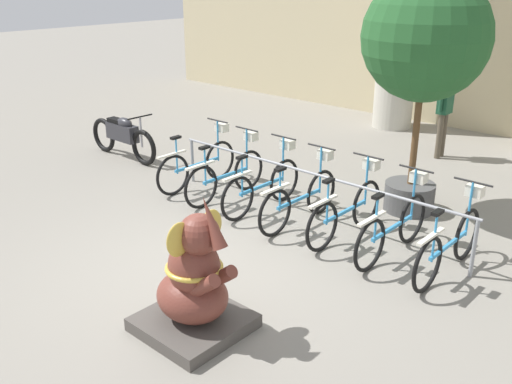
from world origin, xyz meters
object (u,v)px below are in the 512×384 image
Objects in this scene: bicycle_6 at (450,242)px; potted_tree at (425,45)px; bicycle_0 at (199,163)px; bicycle_2 at (264,184)px; bicycle_3 at (301,197)px; motorcycle at (123,135)px; person_pedestrian at (445,102)px; bicycle_5 at (394,225)px; bicycle_4 at (347,209)px; bicycle_1 at (227,174)px; elephant_statue at (195,285)px.

bicycle_6 is 2.86m from potted_tree.
bicycle_0 and bicycle_2 have the same top height.
potted_tree is (0.93, 1.50, 2.07)m from bicycle_3.
bicycle_0 reaches higher than motorcycle.
bicycle_3 is 4.38m from person_pedestrian.
bicycle_6 is (0.74, 0.01, 0.00)m from bicycle_5.
bicycle_6 is at bearing -1.23° from bicycle_4.
person_pedestrian is (-1.39, 4.30, 0.68)m from bicycle_5.
bicycle_2 is 3.05m from potted_tree.
bicycle_3 is (1.49, -0.00, 0.00)m from bicycle_1.
bicycle_1 is at bearing -177.37° from bicycle_2.
bicycle_6 is 3.17m from elephant_statue.
elephant_statue reaches higher than bicycle_6.
bicycle_3 is at bearing -174.79° from bicycle_4.
person_pedestrian is (-2.14, 4.29, 0.68)m from bicycle_6.
bicycle_4 is at bearing -97.44° from potted_tree.
bicycle_1 is 0.88× the size of motorcycle.
person_pedestrian reaches higher than bicycle_4.
bicycle_3 is at bearing -91.28° from person_pedestrian.
potted_tree is (0.09, 4.32, 1.96)m from elephant_statue.
elephant_statue is (0.85, -2.81, 0.11)m from bicycle_3.
elephant_statue is at bearing -43.11° from bicycle_0.
bicycle_5 is (0.74, -0.05, 0.00)m from bicycle_4.
bicycle_2 is 3.72m from motorcycle.
person_pedestrian is at bearing 98.65° from bicycle_4.
bicycle_2 is 0.75m from bicycle_3.
bicycle_0 is 1.00× the size of bicycle_4.
elephant_statue reaches higher than bicycle_5.
bicycle_6 is at bearing -48.46° from potted_tree.
bicycle_0 is 1.00× the size of bicycle_1.
person_pedestrian is 3.25m from potted_tree.
bicycle_5 is at bearing -72.08° from person_pedestrian.
motorcycle is at bearing -137.41° from person_pedestrian.
motorcycle is (-5.31, 2.94, -0.07)m from elephant_statue.
bicycle_6 is at bearing 0.92° from bicycle_3.
bicycle_5 is (1.49, 0.02, 0.00)m from bicycle_3.
bicycle_4 is 2.53m from potted_tree.
bicycle_2 is 1.00× the size of bicycle_4.
motorcycle is at bearing 151.02° from elephant_statue.
bicycle_3 is at bearing -1.77° from bicycle_0.
motorcycle is 0.57× the size of potted_tree.
bicycle_0 is at bearing 179.26° from bicycle_5.
bicycle_6 is 1.13× the size of elephant_statue.
bicycle_0 and bicycle_5 have the same top height.
person_pedestrian is at bearing 88.72° from bicycle_3.
person_pedestrian is at bearing 116.47° from bicycle_6.
motorcycle is at bearing 178.34° from bicycle_3.
potted_tree is at bearing 24.40° from bicycle_0.
bicycle_2 and bicycle_6 have the same top height.
bicycle_3 is 0.97× the size of person_pedestrian.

